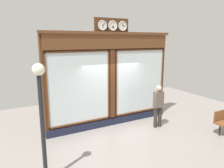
% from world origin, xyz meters
% --- Properties ---
extents(ground_plane, '(14.00, 14.00, 0.00)m').
position_xyz_m(ground_plane, '(0.00, 2.80, 0.00)').
color(ground_plane, gray).
extents(shop_facade, '(5.37, 0.42, 4.20)m').
position_xyz_m(shop_facade, '(-0.00, -0.13, 1.87)').
color(shop_facade, '#4C2B16').
rests_on(shop_facade, ground_plane).
extents(pedestrian, '(0.39, 0.27, 1.69)m').
position_xyz_m(pedestrian, '(-1.49, 1.05, 0.93)').
color(pedestrian, '#312A24').
rests_on(pedestrian, ground_plane).
extents(street_lamp, '(0.28, 0.28, 2.91)m').
position_xyz_m(street_lamp, '(3.10, 2.33, 1.98)').
color(street_lamp, black).
rests_on(street_lamp, ground_plane).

